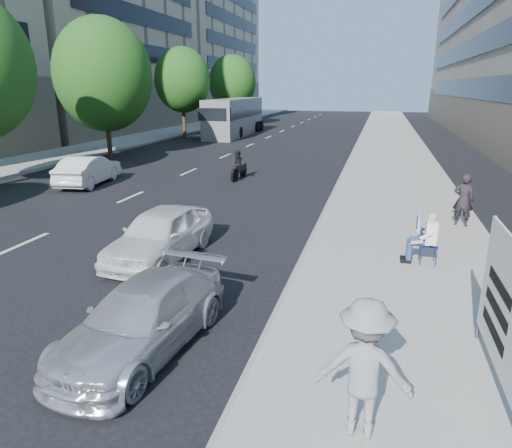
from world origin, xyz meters
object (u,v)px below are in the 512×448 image
(jogger, at_px, (364,368))
(parked_sedan, at_px, (143,318))
(white_sedan_near, at_px, (160,234))
(bus, at_px, (235,117))
(pedestrian_woman, at_px, (463,200))
(protest_banner, at_px, (509,313))
(white_sedan_mid, at_px, (89,170))
(motorcycle, at_px, (238,166))
(seated_protester, at_px, (425,235))

(jogger, relative_size, parked_sedan, 0.46)
(jogger, xyz_separation_m, white_sedan_near, (-5.34, 5.25, -0.39))
(jogger, relative_size, bus, 0.15)
(pedestrian_woman, bearing_deg, bus, -45.33)
(protest_banner, height_order, white_sedan_mid, protest_banner)
(bus, bearing_deg, white_sedan_mid, -91.09)
(white_sedan_near, xyz_separation_m, motorcycle, (-1.18, 10.70, -0.03))
(jogger, xyz_separation_m, protest_banner, (1.83, 1.28, 0.35))
(parked_sedan, height_order, bus, bus)
(pedestrian_woman, xyz_separation_m, white_sedan_mid, (-15.43, 3.07, -0.30))
(jogger, height_order, parked_sedan, jogger)
(seated_protester, relative_size, pedestrian_woman, 0.80)
(parked_sedan, xyz_separation_m, white_sedan_mid, (-9.13, 11.78, 0.10))
(seated_protester, xyz_separation_m, motorcycle, (-7.73, 9.67, -0.24))
(parked_sedan, bearing_deg, seated_protester, 52.51)
(parked_sedan, bearing_deg, bus, 111.74)
(white_sedan_near, height_order, bus, bus)
(white_sedan_mid, distance_m, motorcycle, 6.93)
(white_sedan_near, bearing_deg, protest_banner, -26.07)
(pedestrian_woman, distance_m, bus, 30.78)
(protest_banner, relative_size, parked_sedan, 0.78)
(white_sedan_mid, relative_size, bus, 0.33)
(motorcycle, bearing_deg, white_sedan_mid, -147.19)
(white_sedan_near, bearing_deg, motorcycle, 99.17)
(white_sedan_mid, height_order, bus, bus)
(pedestrian_woman, relative_size, motorcycle, 0.80)
(pedestrian_woman, distance_m, motorcycle, 10.93)
(protest_banner, bearing_deg, white_sedan_near, 151.05)
(pedestrian_woman, bearing_deg, white_sedan_near, 44.45)
(pedestrian_woman, bearing_deg, white_sedan_mid, 2.59)
(pedestrian_woman, distance_m, parked_sedan, 10.76)
(jogger, bearing_deg, white_sedan_mid, -43.14)
(jogger, relative_size, pedestrian_woman, 1.10)
(parked_sedan, distance_m, motorcycle, 14.97)
(seated_protester, height_order, protest_banner, protest_banner)
(pedestrian_woman, xyz_separation_m, white_sedan_near, (-7.96, -4.71, -0.30))
(parked_sedan, height_order, white_sedan_mid, white_sedan_mid)
(jogger, relative_size, protest_banner, 0.59)
(white_sedan_mid, xyz_separation_m, bus, (-0.35, 23.36, 0.97))
(motorcycle, bearing_deg, bus, 115.87)
(jogger, bearing_deg, pedestrian_woman, -102.36)
(parked_sedan, bearing_deg, pedestrian_woman, 60.77)
(protest_banner, xyz_separation_m, parked_sedan, (-5.51, -0.03, -0.83))
(parked_sedan, height_order, white_sedan_near, white_sedan_near)
(white_sedan_near, bearing_deg, white_sedan_mid, 136.69)
(white_sedan_near, bearing_deg, pedestrian_woman, 33.51)
(motorcycle, xyz_separation_m, bus, (-6.64, 20.44, 1.00))
(seated_protester, relative_size, white_sedan_mid, 0.32)
(jogger, distance_m, bus, 38.70)
(jogger, distance_m, pedestrian_woman, 10.31)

